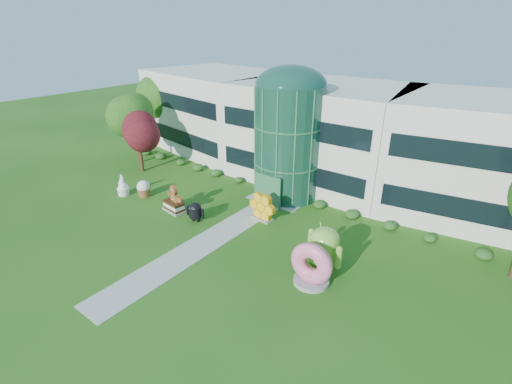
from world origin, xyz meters
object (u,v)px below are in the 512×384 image
Objects in this scene: android_green at (324,245)px; donut at (312,263)px; gingerbread at (175,198)px; android_black at (195,210)px.

android_green is 1.79m from donut.
donut is (0.16, -1.76, -0.31)m from android_green.
donut is at bearing 7.70° from gingerbread.
android_green is 11.13m from android_black.
donut is at bearing -65.72° from android_green.
android_green reaches higher than gingerbread.
android_black is at bearing 172.21° from donut.
android_green is at bearing 14.98° from gingerbread.
android_black is at bearing -157.87° from android_green.
donut is 1.08× the size of gingerbread.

